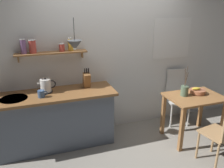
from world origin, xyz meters
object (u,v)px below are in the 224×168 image
object	(u,v)px
pendant_lamp	(75,45)
fruit_bowl	(198,91)
knife_block	(87,80)
twig_vase	(184,91)
electric_kettle	(46,86)
dining_chair_near	(223,132)
dining_table	(194,104)
coffee_mug_by_sink	(41,94)
dining_chair_far	(176,94)

from	to	relation	value
pendant_lamp	fruit_bowl	bearing A→B (deg)	-11.20
knife_block	twig_vase	bearing A→B (deg)	-19.16
electric_kettle	knife_block	bearing A→B (deg)	1.30
electric_kettle	dining_chair_near	bearing A→B (deg)	-30.27
dining_table	coffee_mug_by_sink	distance (m)	2.37
fruit_bowl	coffee_mug_by_sink	bearing A→B (deg)	172.53
coffee_mug_by_sink	pendant_lamp	size ratio (longest dim) A/B	0.31
dining_chair_near	pendant_lamp	bearing A→B (deg)	146.26
dining_chair_near	knife_block	xyz separation A→B (m)	(-1.55, 1.28, 0.50)
twig_vase	coffee_mug_by_sink	size ratio (longest dim) A/B	3.54
electric_kettle	knife_block	xyz separation A→B (m)	(0.62, 0.01, 0.02)
dining_chair_far	electric_kettle	bearing A→B (deg)	-178.75
dining_chair_far	knife_block	size ratio (longest dim) A/B	3.11
twig_vase	pendant_lamp	world-z (taller)	pendant_lamp
fruit_bowl	knife_block	xyz separation A→B (m)	(-1.72, 0.50, 0.22)
coffee_mug_by_sink	pendant_lamp	bearing A→B (deg)	6.48
dining_chair_near	dining_table	bearing A→B (deg)	85.14
fruit_bowl	electric_kettle	world-z (taller)	electric_kettle
electric_kettle	coffee_mug_by_sink	distance (m)	0.19
dining_table	twig_vase	distance (m)	0.29
twig_vase	knife_block	xyz separation A→B (m)	(-1.46, 0.51, 0.18)
electric_kettle	dining_table	bearing A→B (deg)	-14.12
electric_kettle	pendant_lamp	xyz separation A→B (m)	(0.44, -0.11, 0.60)
dining_chair_near	electric_kettle	world-z (taller)	electric_kettle
dining_table	dining_chair_far	xyz separation A→B (m)	(0.08, 0.61, -0.07)
dining_chair_far	knife_block	world-z (taller)	knife_block
dining_table	twig_vase	bearing A→B (deg)	156.25
dining_table	knife_block	world-z (taller)	knife_block
electric_kettle	knife_block	world-z (taller)	knife_block
twig_vase	electric_kettle	world-z (taller)	twig_vase
fruit_bowl	knife_block	bearing A→B (deg)	163.76
knife_block	dining_chair_near	bearing A→B (deg)	-39.51
dining_chair_near	electric_kettle	size ratio (longest dim) A/B	3.49
dining_chair_far	twig_vase	world-z (taller)	twig_vase
dining_chair_far	coffee_mug_by_sink	world-z (taller)	dining_chair_far
twig_vase	coffee_mug_by_sink	bearing A→B (deg)	171.47
coffee_mug_by_sink	electric_kettle	bearing A→B (deg)	65.08
dining_chair_far	dining_table	bearing A→B (deg)	-97.72
fruit_bowl	dining_chair_far	bearing A→B (deg)	92.00
fruit_bowl	pendant_lamp	world-z (taller)	pendant_lamp
fruit_bowl	twig_vase	world-z (taller)	twig_vase
dining_chair_far	pendant_lamp	bearing A→B (deg)	-175.09
twig_vase	pendant_lamp	xyz separation A→B (m)	(-1.64, 0.38, 0.75)
dining_table	dining_chair_far	size ratio (longest dim) A/B	0.88
dining_chair_near	twig_vase	distance (m)	0.85
dining_table	twig_vase	world-z (taller)	twig_vase
twig_vase	knife_block	size ratio (longest dim) A/B	1.52
dining_chair_near	twig_vase	size ratio (longest dim) A/B	1.90
pendant_lamp	electric_kettle	bearing A→B (deg)	165.87
electric_kettle	fruit_bowl	bearing A→B (deg)	-11.76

